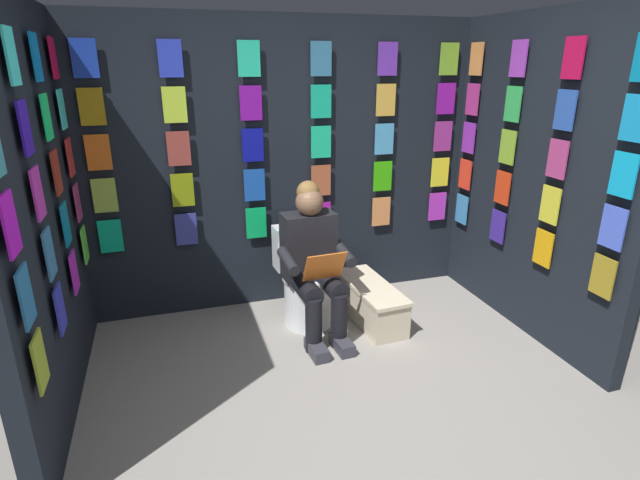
% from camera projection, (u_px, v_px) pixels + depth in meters
% --- Properties ---
extents(ground_plane, '(30.00, 30.00, 0.00)m').
position_uv_depth(ground_plane, '(376.00, 447.00, 2.78)').
color(ground_plane, gray).
extents(display_wall_back, '(3.35, 0.14, 2.37)m').
position_uv_depth(display_wall_back, '(286.00, 166.00, 4.20)').
color(display_wall_back, black).
rests_on(display_wall_back, ground).
extents(display_wall_left, '(0.14, 1.97, 2.37)m').
position_uv_depth(display_wall_left, '(536.00, 179.00, 3.73)').
color(display_wall_left, black).
rests_on(display_wall_left, ground).
extents(display_wall_right, '(0.14, 1.97, 2.37)m').
position_uv_depth(display_wall_right, '(38.00, 218.00, 2.80)').
color(display_wall_right, black).
rests_on(display_wall_right, ground).
extents(toilet, '(0.41, 0.56, 0.77)m').
position_uv_depth(toilet, '(305.00, 283.00, 4.06)').
color(toilet, white).
rests_on(toilet, ground).
extents(person_reading, '(0.54, 0.70, 1.19)m').
position_uv_depth(person_reading, '(314.00, 261.00, 3.77)').
color(person_reading, black).
rests_on(person_reading, ground).
extents(comic_longbox_near, '(0.36, 0.84, 0.32)m').
position_uv_depth(comic_longbox_near, '(371.00, 302.00, 4.10)').
color(comic_longbox_near, beige).
rests_on(comic_longbox_near, ground).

